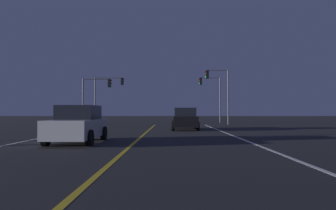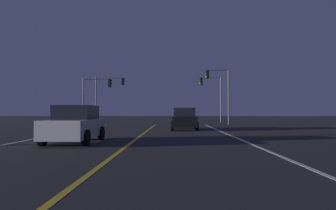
{
  "view_description": "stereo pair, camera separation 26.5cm",
  "coord_description": "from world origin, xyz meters",
  "px_view_note": "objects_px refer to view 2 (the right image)",
  "views": [
    {
      "loc": [
        1.63,
        1.78,
        1.42
      ],
      "look_at": [
        1.41,
        32.08,
        2.05
      ],
      "focal_mm": 33.39,
      "sensor_mm": 36.0,
      "label": 1
    },
    {
      "loc": [
        1.9,
        1.78,
        1.42
      ],
      "look_at": [
        1.41,
        32.08,
        2.05
      ],
      "focal_mm": 33.39,
      "sensor_mm": 36.0,
      "label": 2
    }
  ],
  "objects_px": {
    "car_oncoming": "(75,125)",
    "traffic_light_far_right": "(211,89)",
    "traffic_light_far_left": "(110,89)",
    "car_ahead_far": "(184,119)",
    "traffic_light_near_right": "(218,84)",
    "traffic_light_near_left": "(98,90)"
  },
  "relations": [
    {
      "from": "traffic_light_far_right",
      "to": "traffic_light_near_left",
      "type": "bearing_deg",
      "value": 22.88
    },
    {
      "from": "car_oncoming",
      "to": "traffic_light_far_left",
      "type": "height_order",
      "value": "traffic_light_far_left"
    },
    {
      "from": "traffic_light_far_left",
      "to": "traffic_light_far_right",
      "type": "bearing_deg",
      "value": 0.0
    },
    {
      "from": "car_ahead_far",
      "to": "traffic_light_near_right",
      "type": "xyz_separation_m",
      "value": [
        4.04,
        9.7,
        3.54
      ]
    },
    {
      "from": "traffic_light_near_left",
      "to": "traffic_light_far_left",
      "type": "distance_m",
      "value": 5.53
    },
    {
      "from": "car_oncoming",
      "to": "traffic_light_far_left",
      "type": "bearing_deg",
      "value": -171.88
    },
    {
      "from": "traffic_light_near_right",
      "to": "car_oncoming",
      "type": "bearing_deg",
      "value": 64.71
    },
    {
      "from": "traffic_light_near_right",
      "to": "traffic_light_far_left",
      "type": "xyz_separation_m",
      "value": [
        -12.96,
        5.5,
        -0.08
      ]
    },
    {
      "from": "car_oncoming",
      "to": "traffic_light_far_right",
      "type": "relative_size",
      "value": 0.75
    },
    {
      "from": "traffic_light_near_right",
      "to": "traffic_light_far_left",
      "type": "height_order",
      "value": "traffic_light_near_right"
    },
    {
      "from": "traffic_light_far_right",
      "to": "traffic_light_far_left",
      "type": "distance_m",
      "value": 12.85
    },
    {
      "from": "traffic_light_far_right",
      "to": "traffic_light_far_left",
      "type": "bearing_deg",
      "value": 0.0
    },
    {
      "from": "car_ahead_far",
      "to": "traffic_light_near_right",
      "type": "distance_m",
      "value": 11.08
    },
    {
      "from": "traffic_light_far_left",
      "to": "car_oncoming",
      "type": "bearing_deg",
      "value": -81.88
    },
    {
      "from": "traffic_light_near_right",
      "to": "traffic_light_far_right",
      "type": "xyz_separation_m",
      "value": [
        -0.11,
        5.5,
        -0.13
      ]
    },
    {
      "from": "car_ahead_far",
      "to": "traffic_light_far_left",
      "type": "height_order",
      "value": "traffic_light_far_left"
    },
    {
      "from": "car_oncoming",
      "to": "traffic_light_far_left",
      "type": "distance_m",
      "value": 25.77
    },
    {
      "from": "car_oncoming",
      "to": "traffic_light_far_right",
      "type": "bearing_deg",
      "value": 159.93
    },
    {
      "from": "traffic_light_near_left",
      "to": "traffic_light_far_right",
      "type": "relative_size",
      "value": 0.87
    },
    {
      "from": "traffic_light_near_right",
      "to": "traffic_light_near_left",
      "type": "height_order",
      "value": "traffic_light_near_right"
    },
    {
      "from": "car_ahead_far",
      "to": "traffic_light_far_right",
      "type": "bearing_deg",
      "value": -14.5
    },
    {
      "from": "traffic_light_far_right",
      "to": "car_ahead_far",
      "type": "bearing_deg",
      "value": 75.5
    }
  ]
}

